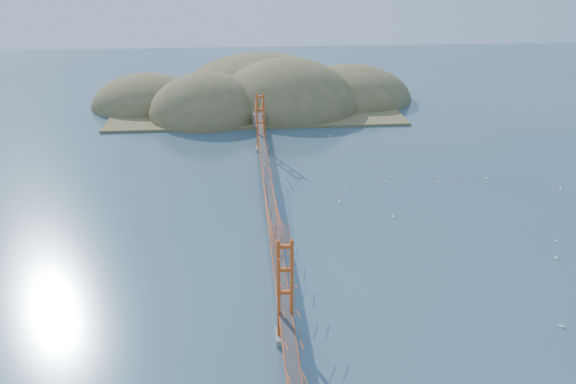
{
  "coord_description": "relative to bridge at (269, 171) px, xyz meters",
  "views": [
    {
      "loc": [
        -3.77,
        -77.26,
        37.31
      ],
      "look_at": [
        2.87,
        0.0,
        3.63
      ],
      "focal_mm": 35.0,
      "sensor_mm": 36.0,
      "label": 1
    }
  ],
  "objects": [
    {
      "name": "ground",
      "position": [
        0.0,
        -0.18,
        -7.01
      ],
      "size": [
        320.0,
        320.0,
        0.0
      ],
      "primitive_type": "plane",
      "color": "#335166",
      "rests_on": "ground"
    },
    {
      "name": "sailboat_16",
      "position": [
        13.34,
        7.48,
        -6.87
      ],
      "size": [
        0.54,
        0.54,
        0.61
      ],
      "color": "white",
      "rests_on": "ground"
    },
    {
      "name": "sailboat_14",
      "position": [
        18.6,
        -2.72,
        -6.85
      ],
      "size": [
        0.5,
        0.63,
        0.74
      ],
      "color": "white",
      "rests_on": "ground"
    },
    {
      "name": "sailboat_0",
      "position": [
        11.53,
        3.44,
        -6.85
      ],
      "size": [
        0.56,
        0.65,
        0.74
      ],
      "color": "white",
      "rests_on": "ground"
    },
    {
      "name": "sailboat_7",
      "position": [
        21.52,
        20.46,
        -6.85
      ],
      "size": [
        0.64,
        0.55,
        0.73
      ],
      "color": "white",
      "rests_on": "ground"
    },
    {
      "name": "far_headlands",
      "position": [
        2.21,
        68.33,
        -7.01
      ],
      "size": [
        84.0,
        58.0,
        25.0
      ],
      "color": "#7E6648",
      "rests_on": "ground"
    },
    {
      "name": "sailboat_8",
      "position": [
        29.98,
        10.04,
        -6.87
      ],
      "size": [
        0.52,
        0.45,
        0.59
      ],
      "color": "white",
      "rests_on": "ground"
    },
    {
      "name": "sailboat_3",
      "position": [
        20.66,
        10.87,
        -6.85
      ],
      "size": [
        0.63,
        0.58,
        0.71
      ],
      "color": "white",
      "rests_on": "ground"
    },
    {
      "name": "bridge",
      "position": [
        0.0,
        0.0,
        0.0
      ],
      "size": [
        2.2,
        94.4,
        12.0
      ],
      "color": "gray",
      "rests_on": "ground"
    },
    {
      "name": "sailboat_6",
      "position": [
        29.69,
        -30.63,
        -6.85
      ],
      "size": [
        0.69,
        0.69,
        0.74
      ],
      "color": "white",
      "rests_on": "ground"
    },
    {
      "name": "sailboat_12",
      "position": [
        15.13,
        37.65,
        -6.87
      ],
      "size": [
        0.52,
        0.49,
        0.58
      ],
      "color": "white",
      "rests_on": "ground"
    },
    {
      "name": "sailboat_1",
      "position": [
        33.81,
        11.89,
        -6.86
      ],
      "size": [
        0.6,
        0.6,
        0.63
      ],
      "color": "white",
      "rests_on": "ground"
    },
    {
      "name": "sailboat_17",
      "position": [
        38.91,
        10.75,
        -6.85
      ],
      "size": [
        0.66,
        0.59,
        0.75
      ],
      "color": "white",
      "rests_on": "ground"
    },
    {
      "name": "sailboat_13",
      "position": [
        39.17,
        -12.22,
        -6.87
      ],
      "size": [
        0.56,
        0.56,
        0.59
      ],
      "color": "white",
      "rests_on": "ground"
    },
    {
      "name": "sailboat_9",
      "position": [
        49.59,
        5.27,
        -6.85
      ],
      "size": [
        0.58,
        0.65,
        0.74
      ],
      "color": "white",
      "rests_on": "ground"
    },
    {
      "name": "sailboat_5",
      "position": [
        36.83,
        -16.62,
        -6.85
      ],
      "size": [
        0.49,
        0.61,
        0.72
      ],
      "color": "white",
      "rests_on": "ground"
    }
  ]
}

